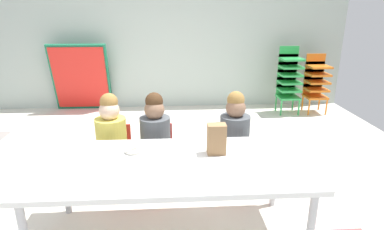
{
  "coord_description": "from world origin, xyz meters",
  "views": [
    {
      "loc": [
        0.16,
        -2.63,
        1.58
      ],
      "look_at": [
        0.29,
        -0.44,
        0.85
      ],
      "focal_mm": 29.85,
      "sensor_mm": 36.0,
      "label": 1
    }
  ],
  "objects_px": {
    "craft_table": "(171,169)",
    "seated_child_far_right": "(234,132)",
    "paper_plate_center_table": "(184,169)",
    "seated_child_near_camera": "(112,135)",
    "seated_child_middle_seat": "(155,134)",
    "folded_activity_table": "(81,78)",
    "kid_chair_orange_stack": "(316,80)",
    "donut_powdered_on_plate": "(133,150)",
    "paper_bag_brown": "(217,139)",
    "kid_chair_green_stack": "(289,77)",
    "paper_plate_near_edge": "(133,153)"
  },
  "relations": [
    {
      "from": "craft_table",
      "to": "seated_child_far_right",
      "type": "bearing_deg",
      "value": 49.23
    },
    {
      "from": "craft_table",
      "to": "paper_plate_center_table",
      "type": "height_order",
      "value": "paper_plate_center_table"
    },
    {
      "from": "seated_child_near_camera",
      "to": "seated_child_middle_seat",
      "type": "xyz_separation_m",
      "value": [
        0.37,
        0.0,
        0.0
      ]
    },
    {
      "from": "seated_child_middle_seat",
      "to": "folded_activity_table",
      "type": "bearing_deg",
      "value": 117.2
    },
    {
      "from": "folded_activity_table",
      "to": "kid_chair_orange_stack",
      "type": "bearing_deg",
      "value": -4.71
    },
    {
      "from": "craft_table",
      "to": "paper_plate_center_table",
      "type": "bearing_deg",
      "value": -51.33
    },
    {
      "from": "seated_child_middle_seat",
      "to": "donut_powdered_on_plate",
      "type": "xyz_separation_m",
      "value": [
        -0.13,
        -0.48,
        0.07
      ]
    },
    {
      "from": "paper_bag_brown",
      "to": "seated_child_far_right",
      "type": "bearing_deg",
      "value": 65.87
    },
    {
      "from": "kid_chair_green_stack",
      "to": "paper_plate_center_table",
      "type": "height_order",
      "value": "kid_chair_green_stack"
    },
    {
      "from": "kid_chair_orange_stack",
      "to": "seated_child_middle_seat",
      "type": "bearing_deg",
      "value": -137.4
    },
    {
      "from": "paper_bag_brown",
      "to": "paper_plate_center_table",
      "type": "xyz_separation_m",
      "value": [
        -0.24,
        -0.23,
        -0.11
      ]
    },
    {
      "from": "paper_bag_brown",
      "to": "donut_powdered_on_plate",
      "type": "distance_m",
      "value": 0.6
    },
    {
      "from": "donut_powdered_on_plate",
      "to": "kid_chair_orange_stack",
      "type": "bearing_deg",
      "value": 46.74
    },
    {
      "from": "seated_child_near_camera",
      "to": "paper_bag_brown",
      "type": "relative_size",
      "value": 4.17
    },
    {
      "from": "seated_child_near_camera",
      "to": "paper_plate_near_edge",
      "type": "xyz_separation_m",
      "value": [
        0.24,
        -0.48,
        0.05
      ]
    },
    {
      "from": "kid_chair_orange_stack",
      "to": "folded_activity_table",
      "type": "xyz_separation_m",
      "value": [
        -3.72,
        0.31,
        0.02
      ]
    },
    {
      "from": "seated_child_middle_seat",
      "to": "seated_child_far_right",
      "type": "relative_size",
      "value": 1.0
    },
    {
      "from": "craft_table",
      "to": "seated_child_far_right",
      "type": "height_order",
      "value": "seated_child_far_right"
    },
    {
      "from": "donut_powdered_on_plate",
      "to": "seated_child_near_camera",
      "type": "bearing_deg",
      "value": 116.42
    },
    {
      "from": "paper_plate_near_edge",
      "to": "kid_chair_green_stack",
      "type": "bearing_deg",
      "value": 52.12
    },
    {
      "from": "seated_child_near_camera",
      "to": "seated_child_far_right",
      "type": "bearing_deg",
      "value": 0.0
    },
    {
      "from": "folded_activity_table",
      "to": "paper_plate_near_edge",
      "type": "bearing_deg",
      "value": -68.78
    },
    {
      "from": "kid_chair_green_stack",
      "to": "donut_powdered_on_plate",
      "type": "bearing_deg",
      "value": -127.88
    },
    {
      "from": "craft_table",
      "to": "folded_activity_table",
      "type": "bearing_deg",
      "value": 114.39
    },
    {
      "from": "craft_table",
      "to": "paper_bag_brown",
      "type": "relative_size",
      "value": 8.43
    },
    {
      "from": "kid_chair_green_stack",
      "to": "folded_activity_table",
      "type": "distance_m",
      "value": 3.29
    },
    {
      "from": "kid_chair_orange_stack",
      "to": "donut_powdered_on_plate",
      "type": "relative_size",
      "value": 7.83
    },
    {
      "from": "seated_child_middle_seat",
      "to": "kid_chair_green_stack",
      "type": "height_order",
      "value": "kid_chair_green_stack"
    },
    {
      "from": "craft_table",
      "to": "seated_child_near_camera",
      "type": "xyz_separation_m",
      "value": [
        -0.51,
        0.64,
        -0.0
      ]
    },
    {
      "from": "paper_bag_brown",
      "to": "seated_child_middle_seat",
      "type": "bearing_deg",
      "value": 131.59
    },
    {
      "from": "folded_activity_table",
      "to": "paper_plate_center_table",
      "type": "xyz_separation_m",
      "value": [
        1.52,
        -3.28,
        0.07
      ]
    },
    {
      "from": "kid_chair_green_stack",
      "to": "paper_bag_brown",
      "type": "relative_size",
      "value": 4.73
    },
    {
      "from": "seated_child_near_camera",
      "to": "seated_child_far_right",
      "type": "xyz_separation_m",
      "value": [
        1.07,
        0.0,
        0.0
      ]
    },
    {
      "from": "seated_child_near_camera",
      "to": "paper_plate_center_table",
      "type": "distance_m",
      "value": 0.96
    },
    {
      "from": "seated_child_near_camera",
      "to": "folded_activity_table",
      "type": "relative_size",
      "value": 0.84
    },
    {
      "from": "paper_bag_brown",
      "to": "donut_powdered_on_plate",
      "type": "xyz_separation_m",
      "value": [
        -0.59,
        0.04,
        -0.09
      ]
    },
    {
      "from": "folded_activity_table",
      "to": "paper_plate_center_table",
      "type": "distance_m",
      "value": 3.61
    },
    {
      "from": "paper_bag_brown",
      "to": "paper_plate_near_edge",
      "type": "height_order",
      "value": "paper_bag_brown"
    },
    {
      "from": "kid_chair_green_stack",
      "to": "craft_table",
      "type": "bearing_deg",
      "value": -122.64
    },
    {
      "from": "kid_chair_green_stack",
      "to": "folded_activity_table",
      "type": "bearing_deg",
      "value": 174.66
    },
    {
      "from": "seated_child_middle_seat",
      "to": "folded_activity_table",
      "type": "xyz_separation_m",
      "value": [
        -1.3,
        2.53,
        -0.02
      ]
    },
    {
      "from": "donut_powdered_on_plate",
      "to": "paper_bag_brown",
      "type": "bearing_deg",
      "value": -3.5
    },
    {
      "from": "paper_plate_near_edge",
      "to": "donut_powdered_on_plate",
      "type": "height_order",
      "value": "donut_powdered_on_plate"
    },
    {
      "from": "kid_chair_orange_stack",
      "to": "paper_plate_near_edge",
      "type": "bearing_deg",
      "value": -133.26
    },
    {
      "from": "paper_plate_near_edge",
      "to": "paper_plate_center_table",
      "type": "xyz_separation_m",
      "value": [
        0.35,
        -0.26,
        0.0
      ]
    },
    {
      "from": "seated_child_middle_seat",
      "to": "paper_plate_near_edge",
      "type": "distance_m",
      "value": 0.5
    },
    {
      "from": "paper_plate_near_edge",
      "to": "seated_child_near_camera",
      "type": "bearing_deg",
      "value": 116.42
    },
    {
      "from": "craft_table",
      "to": "paper_bag_brown",
      "type": "distance_m",
      "value": 0.38
    },
    {
      "from": "seated_child_near_camera",
      "to": "donut_powdered_on_plate",
      "type": "relative_size",
      "value": 7.81
    },
    {
      "from": "paper_plate_near_edge",
      "to": "seated_child_far_right",
      "type": "bearing_deg",
      "value": 30.41
    }
  ]
}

